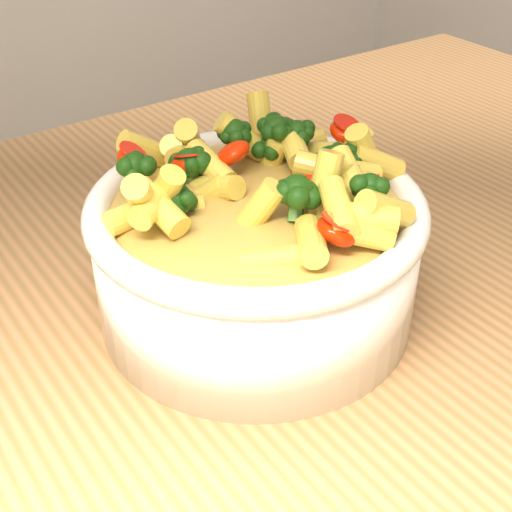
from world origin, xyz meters
TOP-DOWN VIEW (x-y plane):
  - table at (0.00, 0.00)m, footprint 1.20×0.80m
  - serving_bowl at (-0.08, -0.03)m, footprint 0.25×0.25m
  - pasta_salad at (-0.08, -0.03)m, footprint 0.20×0.20m

SIDE VIEW (x-z plane):
  - table at x=0.00m, z-range 0.35..1.25m
  - serving_bowl at x=-0.08m, z-range 0.90..1.01m
  - pasta_salad at x=-0.08m, z-range 1.00..1.04m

